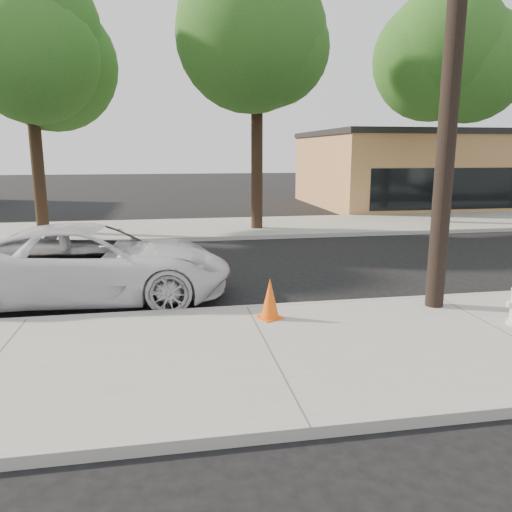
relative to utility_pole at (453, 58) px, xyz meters
name	(u,v)px	position (x,y,z in m)	size (l,w,h in m)	color
ground	(232,285)	(-3.60, 2.70, -4.70)	(120.00, 120.00, 0.00)	black
near_sidewalk	(270,354)	(-3.60, -1.60, -4.62)	(90.00, 4.40, 0.15)	gray
far_sidewalk	(204,228)	(-3.60, 11.20, -4.62)	(90.00, 5.00, 0.15)	gray
curb_near	(247,310)	(-3.60, 0.60, -4.62)	(90.00, 0.12, 0.16)	#9E9B93
building_main	(465,170)	(12.40, 18.70, -2.70)	(18.00, 10.00, 4.00)	#B18049
utility_pole	(453,58)	(0.00, 0.00, 0.00)	(1.40, 0.34, 9.00)	black
tree_b	(33,61)	(-9.41, 10.76, 1.45)	(4.34, 4.20, 8.45)	black
tree_c	(264,43)	(-1.38, 10.34, 2.21)	(4.96, 4.80, 9.55)	black
tree_d	(459,67)	(6.60, 10.65, 1.67)	(4.50, 4.35, 8.75)	black
police_cruiser	(92,263)	(-6.63, 2.11, -3.90)	(2.66, 5.78, 1.60)	silver
traffic_cone	(270,299)	(-3.30, -0.16, -4.19)	(0.50, 0.50, 0.74)	#ED570C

